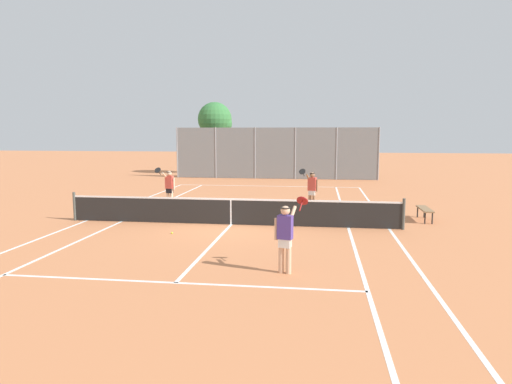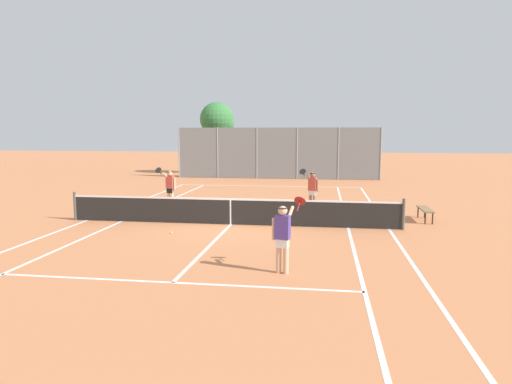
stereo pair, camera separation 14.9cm
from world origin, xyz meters
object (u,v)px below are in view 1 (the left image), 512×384
player_far_right (312,188)px  loose_tennis_ball_0 (182,221)px  tennis_net (231,211)px  tree_behind_left (216,120)px  player_far_left (169,186)px  courtside_bench (425,210)px  player_near_side (285,234)px  loose_tennis_ball_2 (122,217)px  loose_tennis_ball_1 (172,233)px

player_far_right → loose_tennis_ball_0: size_ratio=26.88×
tennis_net → tree_behind_left: bearing=104.2°
tennis_net → tree_behind_left: tree_behind_left is taller
player_far_left → courtside_bench: bearing=-9.5°
player_near_side → tree_behind_left: 25.93m
tennis_net → loose_tennis_ball_2: (-4.46, 0.78, -0.48)m
loose_tennis_ball_1 → tree_behind_left: 21.71m
player_near_side → player_far_left: size_ratio=1.00×
loose_tennis_ball_1 → player_far_right: bearing=50.6°
player_near_side → loose_tennis_ball_1: bearing=137.4°
loose_tennis_ball_0 → tree_behind_left: (-3.02, 19.10, 4.17)m
player_near_side → tree_behind_left: size_ratio=0.32×
player_far_right → loose_tennis_ball_2: size_ratio=26.88×
player_near_side → courtside_bench: bearing=56.5°
loose_tennis_ball_2 → courtside_bench: 11.55m
player_far_left → loose_tennis_ball_0: bearing=-64.4°
loose_tennis_ball_2 → player_near_side: bearing=-42.1°
player_far_right → tree_behind_left: size_ratio=0.32×
player_near_side → loose_tennis_ball_0: (-4.20, 5.59, -0.89)m
loose_tennis_ball_2 → tree_behind_left: bearing=91.3°
tennis_net → player_far_right: player_far_right is taller
player_far_left → loose_tennis_ball_2: size_ratio=26.88×
player_near_side → player_far_left: 10.59m
tennis_net → loose_tennis_ball_1: 2.41m
player_far_right → courtside_bench: (4.23, -1.90, -0.52)m
player_far_left → player_far_right: (6.25, 0.14, 0.00)m
tennis_net → player_far_left: (-3.45, 3.53, 0.42)m
tennis_net → loose_tennis_ball_2: size_ratio=181.82×
player_far_right → loose_tennis_ball_1: 7.03m
loose_tennis_ball_0 → courtside_bench: courtside_bench is taller
player_far_left → courtside_bench: (10.48, -1.76, -0.52)m
tennis_net → player_far_right: bearing=52.6°
tennis_net → loose_tennis_ball_2: 4.56m
tennis_net → player_near_side: (2.33, -5.35, 0.42)m
loose_tennis_ball_1 → tree_behind_left: size_ratio=0.01×
tennis_net → loose_tennis_ball_0: 1.95m
loose_tennis_ball_1 → loose_tennis_ball_2: (-2.84, 2.50, 0.00)m
player_far_left → player_far_right: same height
player_far_left → tree_behind_left: tree_behind_left is taller
player_near_side → player_far_right: size_ratio=1.00×
player_far_left → loose_tennis_ball_1: bearing=-70.8°
loose_tennis_ball_1 → loose_tennis_ball_0: bearing=97.2°
tree_behind_left → player_far_left: bearing=-84.8°
player_far_right → tree_behind_left: tree_behind_left is taller
player_far_right → loose_tennis_ball_1: (-4.43, -5.39, -0.89)m
player_far_right → loose_tennis_ball_0: player_far_right is taller
tree_behind_left → player_near_side: bearing=-73.7°
courtside_bench → tennis_net: bearing=-165.9°
tree_behind_left → tennis_net: bearing=-75.8°
tennis_net → player_near_side: size_ratio=6.76×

